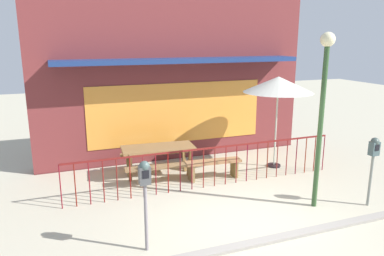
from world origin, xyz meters
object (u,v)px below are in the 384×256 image
object	(u,v)px
patio_umbrella	(278,85)
patio_bench	(213,165)
picnic_table_left	(158,153)
parking_meter_near	(145,182)
street_lamp	(323,95)
parking_meter_far	(374,154)

from	to	relation	value
patio_umbrella	patio_bench	size ratio (longest dim) A/B	1.72
patio_umbrella	patio_bench	xyz separation A→B (m)	(-1.93, -0.26, -1.88)
picnic_table_left	patio_umbrella	xyz separation A→B (m)	(3.15, -0.41, 1.62)
patio_umbrella	patio_bench	distance (m)	2.71
picnic_table_left	patio_bench	bearing A→B (deg)	-28.59
parking_meter_near	street_lamp	bearing A→B (deg)	6.11
picnic_table_left	patio_umbrella	distance (m)	3.56
picnic_table_left	street_lamp	bearing A→B (deg)	-47.45
patio_bench	patio_umbrella	bearing A→B (deg)	7.56
patio_umbrella	parking_meter_far	size ratio (longest dim) A/B	1.67
picnic_table_left	parking_meter_far	bearing A→B (deg)	-41.08
patio_bench	parking_meter_far	world-z (taller)	parking_meter_far
patio_umbrella	street_lamp	size ratio (longest dim) A/B	0.69
parking_meter_near	parking_meter_far	world-z (taller)	parking_meter_near
patio_umbrella	patio_bench	world-z (taller)	patio_umbrella
patio_bench	street_lamp	distance (m)	3.23
parking_meter_far	street_lamp	world-z (taller)	street_lamp
patio_bench	street_lamp	world-z (taller)	street_lamp
street_lamp	patio_umbrella	bearing A→B (deg)	76.64
patio_umbrella	street_lamp	world-z (taller)	street_lamp
parking_meter_near	patio_bench	bearing A→B (deg)	47.70
parking_meter_near	street_lamp	size ratio (longest dim) A/B	0.44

